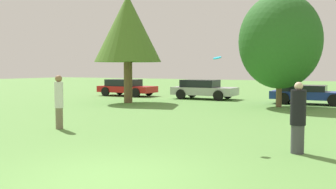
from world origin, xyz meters
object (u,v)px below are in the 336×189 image
tree_1 (280,41)px  parked_car_silver (203,89)px  person_thrower (59,101)px  frisbee (217,58)px  person_catcher (298,118)px  parked_car_blue (309,94)px  tree_0 (128,29)px  parked_car_red (126,87)px

tree_1 → parked_car_silver: size_ratio=1.40×
person_thrower → frisbee: (5.72, 0.03, 1.39)m
person_catcher → parked_car_blue: person_catcher is taller
person_thrower → parked_car_blue: bearing=66.5°
frisbee → parked_car_silver: (-6.65, 14.11, -1.66)m
person_catcher → tree_0: bearing=-39.3°
tree_0 → tree_1: (8.50, 1.82, -0.92)m
tree_1 → parked_car_silver: bearing=152.6°
parked_car_silver → parked_car_blue: (6.82, -0.43, -0.08)m
frisbee → parked_car_red: frisbee is taller
frisbee → tree_1: size_ratio=0.04×
tree_0 → parked_car_silver: (2.78, 4.78, -3.72)m
parked_car_silver → parked_car_blue: 6.84m
parked_car_silver → tree_1: bearing=-29.1°
frisbee → parked_car_blue: bearing=89.3°
parked_car_red → parked_car_silver: parked_car_silver is taller
parked_car_blue → person_catcher: bearing=-83.7°
tree_1 → parked_car_silver: (-5.72, 2.96, -2.80)m
tree_0 → parked_car_blue: size_ratio=1.47×
person_thrower → person_catcher: person_thrower is taller
person_catcher → tree_1: tree_1 is taller
person_thrower → person_catcher: 7.82m
tree_0 → parked_car_blue: 11.21m
frisbee → parked_car_red: size_ratio=0.05×
tree_0 → parked_car_red: (-3.44, 4.64, -3.74)m
person_catcher → tree_1: (-3.03, 11.14, 2.62)m
person_thrower → frisbee: 5.89m
frisbee → parked_car_red: bearing=132.7°
tree_0 → parked_car_blue: bearing=24.4°
parked_car_blue → frisbee: bearing=-92.4°
tree_1 → parked_car_blue: (1.10, 2.54, -2.89)m
parked_car_silver → parked_car_blue: bearing=-5.3°
tree_0 → parked_car_red: tree_0 is taller
person_catcher → parked_car_blue: size_ratio=0.40×
frisbee → tree_0: tree_0 is taller
parked_car_red → parked_car_silver: 6.22m
person_thrower → tree_1: 12.42m
tree_0 → parked_car_silver: 6.67m
person_catcher → person_thrower: bearing=-0.0°
person_thrower → parked_car_blue: (5.89, 13.72, -0.35)m
tree_0 → frisbee: bearing=-44.7°
tree_1 → parked_car_red: 12.59m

